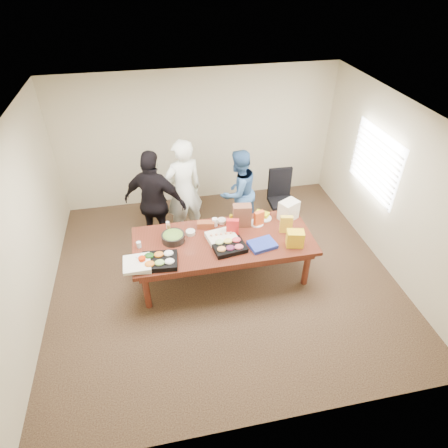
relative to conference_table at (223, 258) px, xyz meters
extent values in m
cube|color=#47301E|center=(0.00, 0.00, -0.39)|extent=(5.50, 5.00, 0.02)
cube|color=white|center=(0.00, 0.00, 2.33)|extent=(5.50, 5.00, 0.02)
cube|color=beige|center=(0.00, 2.50, 0.98)|extent=(5.50, 0.04, 2.70)
cube|color=beige|center=(0.00, -2.50, 0.98)|extent=(5.50, 0.04, 2.70)
cube|color=beige|center=(-2.75, 0.00, 0.98)|extent=(0.04, 5.00, 2.70)
cube|color=beige|center=(2.75, 0.00, 0.98)|extent=(0.04, 5.00, 2.70)
cube|color=white|center=(2.72, 0.60, 1.12)|extent=(0.03, 1.40, 1.10)
cube|color=beige|center=(2.68, 0.60, 1.12)|extent=(0.04, 1.36, 1.00)
cube|color=#4C1C0F|center=(0.00, 0.00, 0.00)|extent=(2.80, 1.20, 0.75)
cube|color=black|center=(1.38, 1.21, 0.15)|extent=(0.55, 0.55, 1.06)
imported|color=white|center=(-0.47, 1.21, 0.59)|extent=(0.82, 0.66, 1.93)
imported|color=#39649C|center=(0.52, 1.23, 0.44)|extent=(0.99, 0.93, 1.63)
imported|color=black|center=(-0.98, 0.98, 0.56)|extent=(1.19, 0.89, 1.88)
cube|color=black|center=(-1.01, -0.35, 0.41)|extent=(0.54, 0.44, 0.08)
cube|color=black|center=(0.04, -0.23, 0.41)|extent=(0.53, 0.44, 0.07)
cube|color=silver|center=(-0.03, 0.03, 0.41)|extent=(0.49, 0.41, 0.08)
cylinder|color=black|center=(-0.76, 0.13, 0.43)|extent=(0.46, 0.46, 0.12)
cube|color=#2135A1|center=(0.55, -0.27, 0.40)|extent=(0.45, 0.37, 0.06)
cube|color=red|center=(0.17, 0.10, 0.52)|extent=(0.21, 0.12, 0.28)
cube|color=gold|center=(1.01, 0.01, 0.52)|extent=(0.21, 0.12, 0.29)
cube|color=orange|center=(0.64, 0.26, 0.50)|extent=(0.18, 0.12, 0.26)
cylinder|color=white|center=(-0.07, 0.39, 0.44)|extent=(0.10, 0.10, 0.14)
cylinder|color=#DCB509|center=(0.21, 0.41, 0.45)|extent=(0.06, 0.06, 0.15)
cylinder|color=brown|center=(-0.81, 0.31, 0.47)|extent=(0.07, 0.07, 0.18)
cylinder|color=white|center=(-0.82, 0.41, 0.46)|extent=(0.06, 0.06, 0.17)
cube|color=yellow|center=(0.76, 0.49, 0.41)|extent=(0.25, 0.24, 0.07)
cube|color=brown|center=(-0.22, 0.37, 0.43)|extent=(0.29, 0.17, 0.11)
cube|color=brown|center=(0.37, 0.32, 0.57)|extent=(0.31, 0.20, 0.38)
cylinder|color=red|center=(-1.25, -0.33, 0.44)|extent=(0.12, 0.12, 0.13)
cylinder|color=white|center=(-1.30, -0.25, 0.43)|extent=(0.09, 0.09, 0.10)
cylinder|color=silver|center=(-1.29, 0.08, 0.42)|extent=(0.07, 0.07, 0.10)
cube|color=white|center=(-1.30, -0.34, 0.40)|extent=(0.43, 0.43, 0.04)
cube|color=white|center=(-1.32, -0.37, 0.44)|extent=(0.39, 0.39, 0.04)
cylinder|color=white|center=(0.62, 0.31, 0.38)|extent=(0.27, 0.27, 0.01)
cylinder|color=silver|center=(0.79, 0.42, 0.38)|extent=(0.27, 0.27, 0.01)
cylinder|color=silver|center=(0.06, 0.45, 0.40)|extent=(0.17, 0.17, 0.06)
cylinder|color=beige|center=(-0.48, 0.24, 0.40)|extent=(0.19, 0.19, 0.06)
cube|color=white|center=(1.17, 0.35, 0.54)|extent=(0.37, 0.34, 0.33)
cube|color=yellow|center=(1.04, -0.34, 0.50)|extent=(0.29, 0.23, 0.26)
camera|label=1|loc=(-0.91, -4.53, 4.09)|focal=30.52mm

